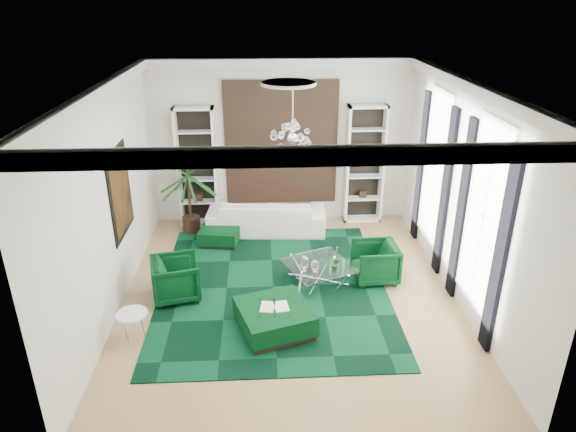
{
  "coord_description": "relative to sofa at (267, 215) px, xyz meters",
  "views": [
    {
      "loc": [
        -0.46,
        -8.05,
        5.12
      ],
      "look_at": [
        0.0,
        0.5,
        1.36
      ],
      "focal_mm": 32.0,
      "sensor_mm": 36.0,
      "label": 1
    }
  ],
  "objects": [
    {
      "name": "wall_back",
      "position": [
        0.37,
        0.74,
        1.51
      ],
      "size": [
        6.0,
        0.02,
        3.8
      ],
      "primitive_type": "cube",
      "color": "silver",
      "rests_on": "ground"
    },
    {
      "name": "chandelier",
      "position": [
        0.44,
        -2.43,
        2.46
      ],
      "size": [
        0.87,
        0.87,
        0.67
      ],
      "primitive_type": null,
      "rotation": [
        0.0,
        0.0,
        -0.18
      ],
      "color": "white",
      "rests_on": "ceiling"
    },
    {
      "name": "shelving_right",
      "position": [
        2.32,
        0.54,
        1.01
      ],
      "size": [
        0.9,
        0.38,
        2.8
      ],
      "primitive_type": null,
      "color": "white",
      "rests_on": "floor"
    },
    {
      "name": "curtain_near_a",
      "position": [
        3.32,
        -4.45,
        1.26
      ],
      "size": [
        0.07,
        0.3,
        3.25
      ],
      "primitive_type": "cube",
      "color": "black",
      "rests_on": "floor"
    },
    {
      "name": "book",
      "position": [
        0.07,
        -3.83,
        0.07
      ],
      "size": [
        0.47,
        0.31,
        0.03
      ],
      "primitive_type": "cube",
      "color": "white",
      "rests_on": "ottoman_front"
    },
    {
      "name": "table_plant",
      "position": [
        1.23,
        -2.63,
        0.14
      ],
      "size": [
        0.18,
        0.17,
        0.26
      ],
      "primitive_type": "imported",
      "rotation": [
        0.0,
        0.0,
        -0.43
      ],
      "color": "#164619",
      "rests_on": "coffee_table"
    },
    {
      "name": "window_far",
      "position": [
        3.36,
        -1.27,
        1.51
      ],
      "size": [
        0.03,
        1.1,
        2.9
      ],
      "primitive_type": "cube",
      "color": "white",
      "rests_on": "wall_right"
    },
    {
      "name": "sofa",
      "position": [
        0.0,
        0.0,
        0.0
      ],
      "size": [
        2.74,
        1.23,
        0.78
      ],
      "primitive_type": "imported",
      "rotation": [
        0.0,
        0.0,
        3.07
      ],
      "color": "white",
      "rests_on": "floor"
    },
    {
      "name": "armchair_right",
      "position": [
        2.04,
        -2.31,
        -0.02
      ],
      "size": [
        0.85,
        0.83,
        0.75
      ],
      "primitive_type": "imported",
      "rotation": [
        0.0,
        0.0,
        -1.53
      ],
      "color": "black",
      "rests_on": "floor"
    },
    {
      "name": "ottoman_side",
      "position": [
        -1.04,
        -0.55,
        -0.21
      ],
      "size": [
        0.95,
        0.95,
        0.37
      ],
      "primitive_type": "cube",
      "rotation": [
        0.0,
        0.0,
        -0.16
      ],
      "color": "black",
      "rests_on": "floor"
    },
    {
      "name": "tapestry",
      "position": [
        0.37,
        0.69,
        1.51
      ],
      "size": [
        2.5,
        0.06,
        2.8
      ],
      "primitive_type": "cube",
      "color": "black",
      "rests_on": "wall_back"
    },
    {
      "name": "ceiling",
      "position": [
        0.37,
        -2.77,
        3.42
      ],
      "size": [
        6.0,
        7.0,
        0.02
      ],
      "primitive_type": "cube",
      "color": "white",
      "rests_on": "ground"
    },
    {
      "name": "wall_right",
      "position": [
        3.38,
        -2.77,
        1.51
      ],
      "size": [
        0.02,
        7.0,
        3.8
      ],
      "primitive_type": "cube",
      "color": "silver",
      "rests_on": "ground"
    },
    {
      "name": "wall_left",
      "position": [
        -2.64,
        -2.77,
        1.51
      ],
      "size": [
        0.02,
        7.0,
        3.8
      ],
      "primitive_type": "cube",
      "color": "silver",
      "rests_on": "ground"
    },
    {
      "name": "ceiling_medallion",
      "position": [
        0.37,
        -2.47,
        3.38
      ],
      "size": [
        0.9,
        0.9,
        0.05
      ],
      "primitive_type": "cylinder",
      "color": "white",
      "rests_on": "ceiling"
    },
    {
      "name": "palm",
      "position": [
        -1.74,
        0.05,
        0.73
      ],
      "size": [
        1.57,
        1.57,
        2.23
      ],
      "primitive_type": null,
      "rotation": [
        0.0,
        0.0,
        0.13
      ],
      "color": "#164619",
      "rests_on": "floor"
    },
    {
      "name": "curtain_near_b",
      "position": [
        3.32,
        -2.89,
        1.26
      ],
      "size": [
        0.07,
        0.3,
        3.25
      ],
      "primitive_type": "cube",
      "color": "black",
      "rests_on": "floor"
    },
    {
      "name": "curtain_far_a",
      "position": [
        3.32,
        -2.05,
        1.26
      ],
      "size": [
        0.07,
        0.3,
        3.25
      ],
      "primitive_type": "cube",
      "color": "black",
      "rests_on": "floor"
    },
    {
      "name": "rug",
      "position": [
        0.07,
        -2.51,
        -0.38
      ],
      "size": [
        4.2,
        5.0,
        0.02
      ],
      "primitive_type": "cube",
      "color": "black",
      "rests_on": "floor"
    },
    {
      "name": "window_near",
      "position": [
        3.36,
        -3.67,
        1.51
      ],
      "size": [
        0.03,
        1.1,
        2.9
      ],
      "primitive_type": "cube",
      "color": "white",
      "rests_on": "wall_right"
    },
    {
      "name": "ottoman_front",
      "position": [
        0.07,
        -3.83,
        -0.17
      ],
      "size": [
        1.39,
        1.39,
        0.44
      ],
      "primitive_type": "cube",
      "rotation": [
        0.0,
        0.0,
        0.32
      ],
      "color": "black",
      "rests_on": "floor"
    },
    {
      "name": "painting",
      "position": [
        -2.6,
        -2.17,
        1.46
      ],
      "size": [
        0.04,
        1.3,
        1.6
      ],
      "primitive_type": "cube",
      "color": "black",
      "rests_on": "wall_left"
    },
    {
      "name": "side_table",
      "position": [
        -2.18,
        -3.95,
        -0.15
      ],
      "size": [
        0.58,
        0.58,
        0.47
      ],
      "primitive_type": "cylinder",
      "rotation": [
        0.0,
        0.0,
        -0.19
      ],
      "color": "white",
      "rests_on": "floor"
    },
    {
      "name": "coffee_table",
      "position": [
        0.94,
        -2.39,
        -0.19
      ],
      "size": [
        1.5,
        1.5,
        0.39
      ],
      "primitive_type": null,
      "rotation": [
        0.0,
        0.0,
        0.4
      ],
      "color": "white",
      "rests_on": "floor"
    },
    {
      "name": "wall_front",
      "position": [
        0.37,
        -6.28,
        1.51
      ],
      "size": [
        6.0,
        0.02,
        3.8
      ],
      "primitive_type": "cube",
      "color": "silver",
      "rests_on": "ground"
    },
    {
      "name": "shelving_left",
      "position": [
        -1.58,
        0.54,
        1.01
      ],
      "size": [
        0.9,
        0.38,
        2.8
      ],
      "primitive_type": null,
      "color": "white",
      "rests_on": "floor"
    },
    {
      "name": "crown_molding",
      "position": [
        0.37,
        -2.77,
        3.31
      ],
      "size": [
        6.0,
        7.0,
        0.18
      ],
      "primitive_type": null,
      "color": "white",
      "rests_on": "ceiling"
    },
    {
      "name": "curtain_far_b",
      "position": [
        3.32,
        -0.49,
        1.26
      ],
      "size": [
        0.07,
        0.3,
        3.25
      ],
      "primitive_type": "cube",
      "color": "black",
      "rests_on": "floor"
    },
    {
      "name": "armchair_left",
      "position": [
        -1.68,
        -2.73,
        -0.01
      ],
      "size": [
        1.0,
        0.98,
        0.76
      ],
      "primitive_type": "imported",
      "rotation": [
        0.0,
        0.0,
        1.8
      ],
      "color": "black",
      "rests_on": "floor"
    },
    {
      "name": "floor",
      "position": [
        0.37,
        -2.77,
        -0.4
      ],
      "size": [
        6.0,
        7.0,
        0.02
      ],
      "primitive_type": "cube",
      "color": "tan",
      "rests_on": "ground"
    }
  ]
}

